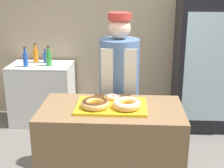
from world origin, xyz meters
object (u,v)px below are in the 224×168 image
(bottle_blue_b, at_px, (25,59))
(serving_tray, at_px, (111,106))
(chest_freezer, at_px, (42,93))
(bottle_green, at_px, (49,58))
(donut_chocolate_glaze, at_px, (95,103))
(donut_light_glaze, at_px, (127,104))
(donut_mini_center, at_px, (112,97))
(beverage_fridge, at_px, (202,66))
(brownie_back_right, at_px, (125,98))
(brownie_back_left, at_px, (99,97))
(bottle_blue, at_px, (45,57))
(baker_person, at_px, (119,91))
(bottle_orange, at_px, (36,55))

(bottle_blue_b, bearing_deg, serving_tray, -51.77)
(chest_freezer, distance_m, bottle_green, 0.56)
(donut_chocolate_glaze, relative_size, donut_light_glaze, 1.00)
(serving_tray, bearing_deg, donut_chocolate_glaze, -155.37)
(donut_mini_center, distance_m, chest_freezer, 2.05)
(bottle_blue_b, bearing_deg, beverage_fridge, 2.83)
(donut_chocolate_glaze, bearing_deg, brownie_back_right, 38.99)
(donut_mini_center, height_order, brownie_back_left, donut_mini_center)
(brownie_back_right, relative_size, bottle_blue, 0.44)
(donut_light_glaze, relative_size, chest_freezer, 0.28)
(baker_person, bearing_deg, donut_mini_center, -95.10)
(donut_mini_center, bearing_deg, bottle_blue_b, 130.77)
(donut_chocolate_glaze, distance_m, bottle_blue, 2.15)
(brownie_back_left, bearing_deg, bottle_orange, 122.33)
(brownie_back_left, height_order, beverage_fridge, beverage_fridge)
(donut_mini_center, height_order, beverage_fridge, beverage_fridge)
(baker_person, bearing_deg, bottle_green, 133.82)
(baker_person, bearing_deg, serving_tray, -93.97)
(chest_freezer, xyz_separation_m, bottle_orange, (-0.09, 0.11, 0.55))
(brownie_back_left, bearing_deg, bottle_green, 118.89)
(chest_freezer, relative_size, bottle_orange, 3.12)
(donut_mini_center, bearing_deg, chest_freezer, 124.69)
(beverage_fridge, bearing_deg, donut_light_glaze, -119.17)
(baker_person, height_order, bottle_orange, baker_person)
(donut_light_glaze, distance_m, beverage_fridge, 2.08)
(bottle_blue, bearing_deg, chest_freezer, -113.38)
(serving_tray, distance_m, bottle_blue, 2.16)
(baker_person, height_order, beverage_fridge, beverage_fridge)
(bottle_green, bearing_deg, brownie_back_right, -54.92)
(donut_light_glaze, relative_size, brownie_back_left, 2.66)
(donut_light_glaze, xyz_separation_m, bottle_blue, (-1.21, 1.94, -0.06))
(brownie_back_left, distance_m, bottle_blue, 1.98)
(donut_light_glaze, height_order, bottle_blue, bottle_blue)
(bottle_green, bearing_deg, bottle_orange, 143.71)
(donut_light_glaze, xyz_separation_m, donut_mini_center, (-0.13, 0.20, -0.02))
(brownie_back_left, bearing_deg, chest_freezer, 121.79)
(donut_mini_center, distance_m, bottle_blue_b, 1.97)
(serving_tray, height_order, donut_light_glaze, donut_light_glaze)
(serving_tray, distance_m, beverage_fridge, 2.10)
(bottle_blue_b, relative_size, bottle_orange, 0.98)
(donut_light_glaze, height_order, brownie_back_right, donut_light_glaze)
(brownie_back_left, height_order, chest_freezer, brownie_back_left)
(bottle_blue, height_order, bottle_orange, bottle_orange)
(bottle_blue, bearing_deg, bottle_blue_b, -131.90)
(brownie_back_right, bearing_deg, bottle_green, 125.08)
(serving_tray, bearing_deg, brownie_back_left, 129.69)
(bottle_green, bearing_deg, bottle_blue_b, -167.57)
(brownie_back_right, xyz_separation_m, chest_freezer, (-1.24, 1.62, -0.56))
(beverage_fridge, bearing_deg, brownie_back_right, -122.51)
(brownie_back_right, relative_size, baker_person, 0.05)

